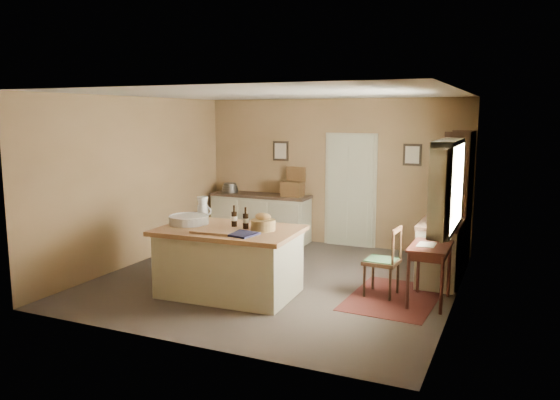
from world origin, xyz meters
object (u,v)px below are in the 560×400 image
at_px(work_island, 229,259).
at_px(writing_desk, 430,253).
at_px(sideboard, 261,216).
at_px(shelving_unit, 461,200).
at_px(desk_chair, 382,262).
at_px(right_cabinet, 440,252).

xyz_separation_m(work_island, writing_desk, (2.53, 0.73, 0.18)).
relative_size(sideboard, writing_desk, 2.39).
bearing_deg(shelving_unit, work_island, -135.41).
relative_size(work_island, writing_desk, 2.35).
relative_size(work_island, desk_chair, 2.06).
xyz_separation_m(writing_desk, right_cabinet, (-0.00, 0.94, -0.20)).
xyz_separation_m(desk_chair, shelving_unit, (0.79, 1.88, 0.61)).
distance_m(work_island, right_cabinet, 3.03).
xyz_separation_m(sideboard, right_cabinet, (3.54, -1.39, -0.02)).
height_order(sideboard, shelving_unit, shelving_unit).
height_order(work_island, shelving_unit, shelving_unit).
distance_m(desk_chair, right_cabinet, 1.10).
xyz_separation_m(desk_chair, right_cabinet, (0.63, 0.90, -0.01)).
distance_m(writing_desk, desk_chair, 0.66).
bearing_deg(sideboard, writing_desk, -33.33).
relative_size(writing_desk, shelving_unit, 0.38).
bearing_deg(right_cabinet, writing_desk, -89.99).
bearing_deg(work_island, desk_chair, 19.63).
bearing_deg(writing_desk, sideboard, 146.67).
bearing_deg(shelving_unit, desk_chair, -112.76).
height_order(sideboard, writing_desk, sideboard).
xyz_separation_m(writing_desk, desk_chair, (-0.63, 0.04, -0.20)).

